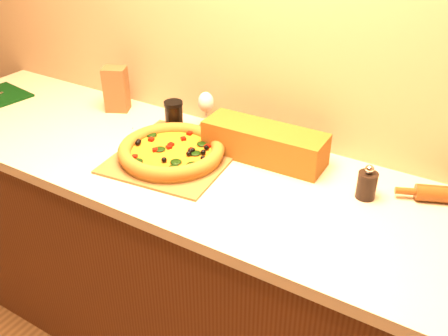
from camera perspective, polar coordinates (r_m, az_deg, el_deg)
cabinet at (r=1.95m, az=0.57°, el=-12.70°), size 2.80×0.65×0.86m
countertop at (r=1.67m, az=0.65°, el=-1.51°), size 2.84×0.68×0.04m
pizza_peel at (r=1.79m, az=-5.31°, el=1.70°), size 0.44×0.62×0.01m
pizza at (r=1.75m, az=-6.02°, el=1.98°), size 0.37×0.37×0.05m
bottle_cap at (r=1.70m, az=-5.97°, el=-0.12°), size 0.03×0.03×0.01m
pepper_grinder at (r=1.59m, az=16.01°, el=-1.80°), size 0.06×0.06×0.12m
bread_bag at (r=1.74m, az=4.63°, el=2.85°), size 0.44×0.15×0.12m
wine_glass at (r=1.93m, az=-2.09°, el=7.41°), size 0.06×0.06×0.15m
paper_bag at (r=2.14m, az=-12.21°, el=8.79°), size 0.12×0.11×0.19m
dark_jar at (r=1.95m, az=-5.75°, el=5.99°), size 0.07×0.07×0.12m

